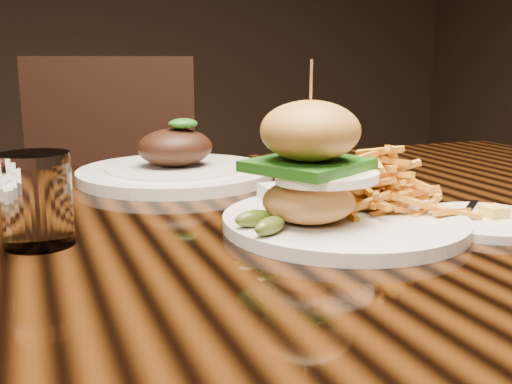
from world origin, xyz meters
name	(u,v)px	position (x,y,z in m)	size (l,w,h in m)	color
dining_table	(231,274)	(0.00, 0.00, 0.67)	(1.60, 0.90, 0.75)	black
burger_plate	(343,185)	(0.10, -0.10, 0.80)	(0.29, 0.29, 0.19)	silver
side_saucer	(486,221)	(0.27, -0.15, 0.76)	(0.16, 0.16, 0.02)	silver
ramekin	(294,199)	(0.08, -0.01, 0.77)	(0.07, 0.07, 0.03)	silver
water_tumbler	(37,200)	(-0.23, -0.04, 0.80)	(0.07, 0.07, 0.10)	white
far_dish	(176,168)	(0.00, 0.26, 0.77)	(0.32, 0.32, 0.10)	silver
chair_far	(111,214)	(-0.03, 0.89, 0.54)	(0.56, 0.57, 0.95)	black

